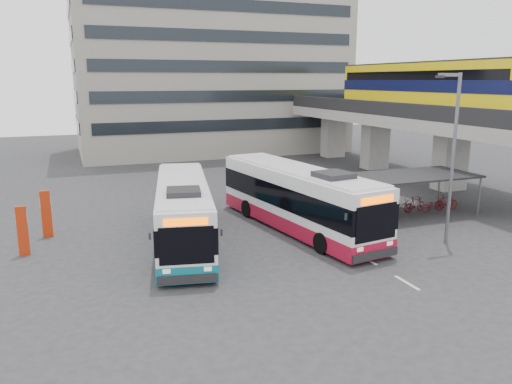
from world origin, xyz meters
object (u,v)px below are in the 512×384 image
object	(u,v)px
pedestrian	(199,228)
bus_teal	(183,213)
bus_main	(298,199)
lamp_post	(452,149)

from	to	relation	value
pedestrian	bus_teal	bearing A→B (deg)	85.12
bus_teal	pedestrian	world-z (taller)	bus_teal
bus_main	lamp_post	xyz separation A→B (m)	(6.02, -5.05, 3.16)
pedestrian	lamp_post	size ratio (longest dim) A/B	0.17
bus_main	bus_teal	distance (m)	6.58
bus_teal	lamp_post	xyz separation A→B (m)	(12.59, -4.88, 3.29)
bus_teal	lamp_post	world-z (taller)	lamp_post
bus_teal	lamp_post	distance (m)	13.90
bus_main	pedestrian	bearing A→B (deg)	173.93
bus_teal	lamp_post	size ratio (longest dim) A/B	1.40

